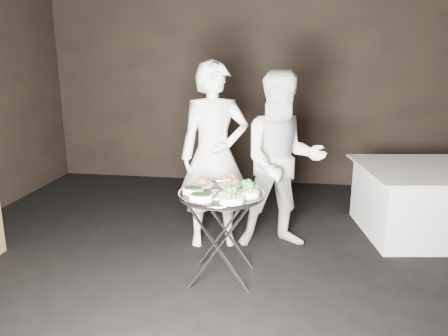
# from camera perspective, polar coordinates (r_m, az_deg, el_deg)

# --- Properties ---
(floor) EXTENTS (6.00, 7.00, 0.05)m
(floor) POSITION_cam_1_polar(r_m,az_deg,el_deg) (3.51, -1.72, -18.20)
(floor) COLOR black
(floor) RESTS_ON ground
(wall_back) EXTENTS (6.00, 0.05, 3.00)m
(wall_back) POSITION_cam_1_polar(r_m,az_deg,el_deg) (6.46, 3.84, 11.26)
(wall_back) COLOR black
(wall_back) RESTS_ON floor
(tray_stand) EXTENTS (0.52, 0.44, 0.76)m
(tray_stand) POSITION_cam_1_polar(r_m,az_deg,el_deg) (3.70, -0.35, -8.44)
(tray_stand) COLOR silver
(tray_stand) RESTS_ON floor
(serving_tray) EXTENTS (0.72, 0.72, 0.04)m
(serving_tray) POSITION_cam_1_polar(r_m,az_deg,el_deg) (3.58, -0.36, -3.42)
(serving_tray) COLOR black
(serving_tray) RESTS_ON tray_stand
(potato_plate_a) EXTENTS (0.20, 0.20, 0.07)m
(potato_plate_a) POSITION_cam_1_polar(r_m,az_deg,el_deg) (3.76, -2.81, -1.91)
(potato_plate_a) COLOR beige
(potato_plate_a) RESTS_ON serving_tray
(potato_plate_b) EXTENTS (0.21, 0.21, 0.07)m
(potato_plate_b) POSITION_cam_1_polar(r_m,az_deg,el_deg) (3.77, 0.81, -1.84)
(potato_plate_b) COLOR beige
(potato_plate_b) RESTS_ON serving_tray
(greens_bowl) EXTENTS (0.14, 0.14, 0.08)m
(greens_bowl) POSITION_cam_1_polar(r_m,az_deg,el_deg) (3.66, 3.42, -2.30)
(greens_bowl) COLOR white
(greens_bowl) RESTS_ON serving_tray
(asparagus_plate_a) EXTENTS (0.18, 0.13, 0.03)m
(asparagus_plate_a) POSITION_cam_1_polar(r_m,az_deg,el_deg) (3.57, -0.46, -3.08)
(asparagus_plate_a) COLOR white
(asparagus_plate_a) RESTS_ON serving_tray
(asparagus_plate_b) EXTENTS (0.18, 0.11, 0.04)m
(asparagus_plate_b) POSITION_cam_1_polar(r_m,az_deg,el_deg) (3.45, -1.13, -3.70)
(asparagus_plate_b) COLOR white
(asparagus_plate_b) RESTS_ON serving_tray
(spinach_bowl_a) EXTENTS (0.18, 0.13, 0.07)m
(spinach_bowl_a) POSITION_cam_1_polar(r_m,az_deg,el_deg) (3.56, -4.06, -2.86)
(spinach_bowl_a) COLOR white
(spinach_bowl_a) RESTS_ON serving_tray
(spinach_bowl_b) EXTENTS (0.20, 0.14, 0.08)m
(spinach_bowl_b) POSITION_cam_1_polar(r_m,az_deg,el_deg) (3.39, -3.07, -3.72)
(spinach_bowl_b) COLOR white
(spinach_bowl_b) RESTS_ON serving_tray
(broccoli_bowl_a) EXTENTS (0.19, 0.14, 0.08)m
(broccoli_bowl_a) POSITION_cam_1_polar(r_m,az_deg,el_deg) (3.48, 3.08, -3.18)
(broccoli_bowl_a) COLOR white
(broccoli_bowl_a) RESTS_ON serving_tray
(broccoli_bowl_b) EXTENTS (0.23, 0.21, 0.08)m
(broccoli_bowl_b) POSITION_cam_1_polar(r_m,az_deg,el_deg) (3.33, 1.02, -3.99)
(broccoli_bowl_b) COLOR white
(broccoli_bowl_b) RESTS_ON serving_tray
(serving_utensils) EXTENTS (0.57, 0.43, 0.01)m
(serving_utensils) POSITION_cam_1_polar(r_m,az_deg,el_deg) (3.63, 0.07, -2.24)
(serving_utensils) COLOR silver
(serving_utensils) RESTS_ON serving_tray
(waiter_left) EXTENTS (0.76, 0.60, 1.83)m
(waiter_left) POSITION_cam_1_polar(r_m,az_deg,el_deg) (4.28, -1.28, 1.64)
(waiter_left) COLOR white
(waiter_left) RESTS_ON floor
(waiter_right) EXTENTS (0.98, 0.84, 1.75)m
(waiter_right) POSITION_cam_1_polar(r_m,az_deg,el_deg) (4.27, 7.63, 0.87)
(waiter_right) COLOR white
(waiter_right) RESTS_ON floor
(dining_table) EXTENTS (1.28, 1.28, 0.73)m
(dining_table) POSITION_cam_1_polar(r_m,az_deg,el_deg) (5.09, 24.32, -3.94)
(dining_table) COLOR silver
(dining_table) RESTS_ON floor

